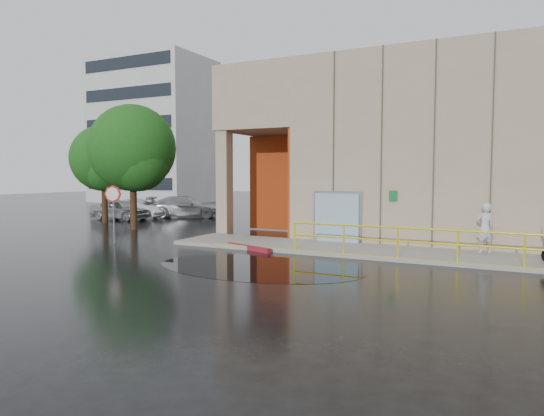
# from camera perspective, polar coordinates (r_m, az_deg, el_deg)

# --- Properties ---
(ground) EXTENTS (120.00, 120.00, 0.00)m
(ground) POSITION_cam_1_polar(r_m,az_deg,el_deg) (15.15, -0.42, -7.24)
(ground) COLOR black
(ground) RESTS_ON ground
(sidewalk) EXTENTS (20.00, 3.00, 0.15)m
(sidewalk) POSITION_cam_1_polar(r_m,az_deg,el_deg) (18.19, 17.60, -5.29)
(sidewalk) COLOR gray
(sidewalk) RESTS_ON ground
(building) EXTENTS (20.00, 10.17, 8.00)m
(building) POSITION_cam_1_polar(r_m,az_deg,el_deg) (24.32, 22.78, 6.64)
(building) COLOR gray
(building) RESTS_ON ground
(guardrail) EXTENTS (9.56, 0.06, 1.03)m
(guardrail) POSITION_cam_1_polar(r_m,az_deg,el_deg) (16.74, 17.77, -4.00)
(guardrail) COLOR yellow
(guardrail) RESTS_ON sidewalk
(distant_building) EXTENTS (12.00, 8.08, 15.00)m
(distant_building) POSITION_cam_1_polar(r_m,az_deg,el_deg) (54.10, -13.73, 8.71)
(distant_building) COLOR #B6B6B2
(distant_building) RESTS_ON ground
(person) EXTENTS (0.78, 0.70, 1.79)m
(person) POSITION_cam_1_polar(r_m,az_deg,el_deg) (18.85, 23.77, -2.15)
(person) COLOR silver
(person) RESTS_ON sidewalk
(stop_sign) EXTENTS (0.72, 0.29, 2.49)m
(stop_sign) POSITION_cam_1_polar(r_m,az_deg,el_deg) (21.75, -18.20, 0.81)
(stop_sign) COLOR slate
(stop_sign) RESTS_ON ground
(red_curb) EXTENTS (2.32, 0.98, 0.18)m
(red_curb) POSITION_cam_1_polar(r_m,az_deg,el_deg) (18.98, -2.84, -4.68)
(red_curb) COLOR maroon
(red_curb) RESTS_ON ground
(puddle) EXTENTS (6.97, 4.39, 0.01)m
(puddle) POSITION_cam_1_polar(r_m,az_deg,el_deg) (15.51, -1.62, -6.97)
(puddle) COLOR black
(puddle) RESTS_ON ground
(car_a) EXTENTS (4.01, 1.64, 1.36)m
(car_a) POSITION_cam_1_polar(r_m,az_deg,el_deg) (32.89, -17.50, -0.15)
(car_a) COLOR #ABAEB2
(car_a) RESTS_ON ground
(car_b) EXTENTS (3.92, 1.48, 1.28)m
(car_b) POSITION_cam_1_polar(r_m,az_deg,el_deg) (33.91, -15.68, -0.06)
(car_b) COLOR white
(car_b) RESTS_ON ground
(car_c) EXTENTS (5.42, 4.05, 1.46)m
(car_c) POSITION_cam_1_polar(r_m,az_deg,el_deg) (33.57, -10.14, 0.14)
(car_c) COLOR #B2B4BA
(car_c) RESTS_ON ground
(tree_near) EXTENTS (4.57, 4.57, 6.62)m
(tree_near) POSITION_cam_1_polar(r_m,az_deg,el_deg) (26.65, -15.93, 6.42)
(tree_near) COLOR #311B10
(tree_near) RESTS_ON ground
(tree_far) EXTENTS (4.00, 4.00, 5.92)m
(tree_far) POSITION_cam_1_polar(r_m,az_deg,el_deg) (31.16, -19.10, 5.26)
(tree_far) COLOR #311B10
(tree_far) RESTS_ON ground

